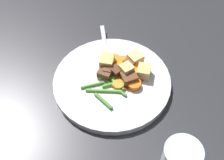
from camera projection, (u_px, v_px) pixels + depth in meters
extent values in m
plane|color=#2D2D33|center=(112.00, 84.00, 0.73)|extent=(3.00, 3.00, 0.00)
cylinder|color=white|center=(112.00, 82.00, 0.72)|extent=(0.26, 0.26, 0.02)
cylinder|color=#93381E|center=(123.00, 72.00, 0.73)|extent=(0.10, 0.10, 0.00)
cylinder|color=orange|center=(133.00, 75.00, 0.71)|extent=(0.04, 0.04, 0.01)
cylinder|color=orange|center=(134.00, 84.00, 0.70)|extent=(0.04, 0.04, 0.01)
cylinder|color=orange|center=(121.00, 70.00, 0.72)|extent=(0.04, 0.04, 0.01)
cylinder|color=orange|center=(118.00, 85.00, 0.70)|extent=(0.04, 0.04, 0.01)
cylinder|color=orange|center=(123.00, 63.00, 0.74)|extent=(0.04, 0.04, 0.01)
cylinder|color=orange|center=(114.00, 59.00, 0.74)|extent=(0.04, 0.04, 0.01)
cylinder|color=orange|center=(139.00, 70.00, 0.72)|extent=(0.04, 0.04, 0.01)
cube|color=#DBBC6B|center=(107.00, 62.00, 0.73)|extent=(0.04, 0.04, 0.03)
cube|color=#DBBC6B|center=(144.00, 72.00, 0.71)|extent=(0.04, 0.04, 0.03)
cube|color=#E5CC7A|center=(135.00, 59.00, 0.74)|extent=(0.04, 0.04, 0.03)
cube|color=#E5CC7A|center=(126.00, 71.00, 0.71)|extent=(0.03, 0.03, 0.03)
cube|color=brown|center=(108.00, 70.00, 0.72)|extent=(0.03, 0.03, 0.02)
cube|color=brown|center=(129.00, 64.00, 0.73)|extent=(0.03, 0.03, 0.02)
cube|color=brown|center=(129.00, 78.00, 0.70)|extent=(0.05, 0.05, 0.02)
cube|color=brown|center=(104.00, 75.00, 0.71)|extent=(0.02, 0.03, 0.02)
cube|color=#56331E|center=(117.00, 72.00, 0.71)|extent=(0.03, 0.03, 0.02)
cylinder|color=#4C8E33|center=(103.00, 101.00, 0.67)|extent=(0.02, 0.05, 0.01)
cylinder|color=#4C8E33|center=(112.00, 85.00, 0.70)|extent=(0.03, 0.08, 0.01)
cylinder|color=#66AD42|center=(103.00, 91.00, 0.69)|extent=(0.04, 0.07, 0.01)
cylinder|color=#4C8E33|center=(116.00, 83.00, 0.70)|extent=(0.02, 0.05, 0.01)
cylinder|color=#599E38|center=(109.00, 79.00, 0.71)|extent=(0.03, 0.05, 0.01)
cylinder|color=#4C8E33|center=(92.00, 85.00, 0.70)|extent=(0.04, 0.04, 0.01)
cylinder|color=#599E38|center=(115.00, 83.00, 0.70)|extent=(0.05, 0.05, 0.01)
cube|color=silver|center=(104.00, 42.00, 0.79)|extent=(0.10, 0.08, 0.00)
cube|color=silver|center=(108.00, 62.00, 0.75)|extent=(0.03, 0.03, 0.00)
cylinder|color=silver|center=(105.00, 72.00, 0.73)|extent=(0.04, 0.03, 0.00)
cylinder|color=silver|center=(108.00, 72.00, 0.73)|extent=(0.04, 0.03, 0.00)
cylinder|color=silver|center=(111.00, 71.00, 0.73)|extent=(0.04, 0.03, 0.00)
cylinder|color=silver|center=(113.00, 71.00, 0.73)|extent=(0.04, 0.03, 0.00)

